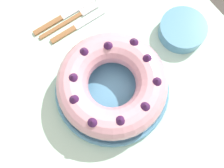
% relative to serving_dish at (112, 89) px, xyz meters
% --- Properties ---
extents(ground_plane, '(8.00, 8.00, 0.00)m').
position_rel_serving_dish_xyz_m(ground_plane, '(0.02, -0.04, -0.75)').
color(ground_plane, '#4C4742').
extents(dining_table, '(1.38, 0.96, 0.74)m').
position_rel_serving_dish_xyz_m(dining_table, '(0.02, -0.04, -0.10)').
color(dining_table, silver).
rests_on(dining_table, ground_plane).
extents(serving_dish, '(0.33, 0.33, 0.02)m').
position_rel_serving_dish_xyz_m(serving_dish, '(0.00, 0.00, 0.00)').
color(serving_dish, '#518EB2').
rests_on(serving_dish, dining_table).
extents(bundt_cake, '(0.31, 0.31, 0.10)m').
position_rel_serving_dish_xyz_m(bundt_cake, '(0.00, 0.00, 0.05)').
color(bundt_cake, '#E09EAD').
rests_on(bundt_cake, serving_dish).
extents(fork, '(0.02, 0.21, 0.01)m').
position_rel_serving_dish_xyz_m(fork, '(-0.27, 0.03, -0.01)').
color(fork, '#936038').
rests_on(fork, dining_table).
extents(serving_knife, '(0.02, 0.23, 0.01)m').
position_rel_serving_dish_xyz_m(serving_knife, '(-0.29, 0.00, -0.01)').
color(serving_knife, '#936038').
rests_on(serving_knife, dining_table).
extents(cake_knife, '(0.02, 0.20, 0.01)m').
position_rel_serving_dish_xyz_m(cake_knife, '(-0.24, 0.02, -0.01)').
color(cake_knife, '#936038').
rests_on(cake_knife, dining_table).
extents(side_bowl, '(0.14, 0.14, 0.04)m').
position_rel_serving_dish_xyz_m(side_bowl, '(-0.03, 0.29, 0.01)').
color(side_bowl, '#518EB2').
rests_on(side_bowl, dining_table).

